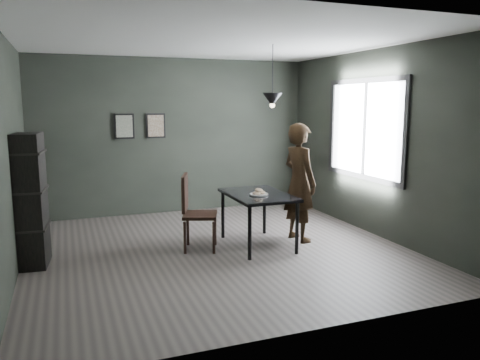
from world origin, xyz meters
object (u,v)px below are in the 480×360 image
object	(u,v)px
cafe_table	(258,199)
wood_chair	(193,207)
shelf_unit	(31,200)
woman	(299,182)
pendant_lamp	(272,99)
white_plate	(259,195)

from	to	relation	value
cafe_table	wood_chair	distance (m)	0.91
cafe_table	shelf_unit	distance (m)	2.93
woman	wood_chair	size ratio (longest dim) A/B	1.65
pendant_lamp	shelf_unit	bearing A→B (deg)	177.59
woman	wood_chair	distance (m)	1.60
cafe_table	shelf_unit	world-z (taller)	shelf_unit
pendant_lamp	woman	bearing A→B (deg)	-7.61
pendant_lamp	cafe_table	bearing A→B (deg)	-158.20
white_plate	woman	xyz separation A→B (m)	(0.71, 0.16, 0.11)
cafe_table	woman	distance (m)	0.70
cafe_table	pendant_lamp	distance (m)	1.41
wood_chair	shelf_unit	bearing A→B (deg)	-162.39
white_plate	woman	size ratio (longest dim) A/B	0.13
shelf_unit	pendant_lamp	distance (m)	3.40
cafe_table	white_plate	xyz separation A→B (m)	(-0.03, -0.11, 0.08)
shelf_unit	wood_chair	bearing A→B (deg)	3.60
cafe_table	pendant_lamp	bearing A→B (deg)	21.80
cafe_table	shelf_unit	xyz separation A→B (m)	(-2.92, 0.23, 0.15)
wood_chair	shelf_unit	distance (m)	2.04
white_plate	pendant_lamp	world-z (taller)	pendant_lamp
white_plate	wood_chair	distance (m)	0.92
cafe_table	wood_chair	xyz separation A→B (m)	(-0.90, 0.14, -0.08)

